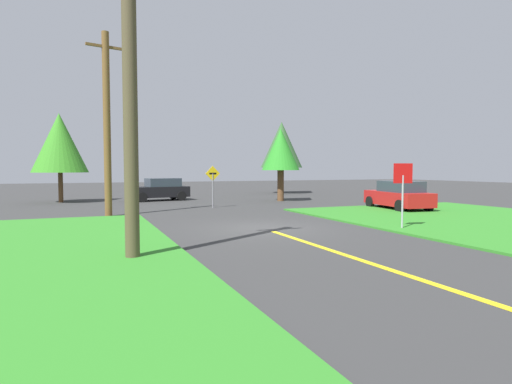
# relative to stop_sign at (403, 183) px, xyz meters

# --- Properties ---
(ground_plane) EXTENTS (120.00, 120.00, 0.00)m
(ground_plane) POSITION_rel_stop_sign_xyz_m (-4.66, 2.47, -1.76)
(ground_plane) COLOR #343434
(lane_stripe_center) EXTENTS (0.20, 14.00, 0.01)m
(lane_stripe_center) POSITION_rel_stop_sign_xyz_m (-4.66, -5.53, -1.75)
(lane_stripe_center) COLOR yellow
(lane_stripe_center) RESTS_ON ground
(stop_sign) EXTENTS (0.73, 0.21, 2.50)m
(stop_sign) POSITION_rel_stop_sign_xyz_m (0.00, 0.00, 0.00)
(stop_sign) COLOR #9EA0A8
(stop_sign) RESTS_ON ground
(car_approaching_junction) EXTENTS (4.41, 2.47, 1.62)m
(car_approaching_junction) POSITION_rel_stop_sign_xyz_m (-5.91, 18.37, -0.96)
(car_approaching_junction) COLOR black
(car_approaching_junction) RESTS_ON ground
(car_on_crossroad) EXTENTS (2.42, 4.60, 1.62)m
(car_on_crossroad) POSITION_rel_stop_sign_xyz_m (5.32, 6.25, -0.96)
(car_on_crossroad) COLOR red
(car_on_crossroad) RESTS_ON ground
(utility_pole_near) EXTENTS (1.80, 0.36, 8.84)m
(utility_pole_near) POSITION_rel_stop_sign_xyz_m (-9.95, -1.47, 2.74)
(utility_pole_near) COLOR #4D412D
(utility_pole_near) RESTS_ON ground
(utility_pole_mid) EXTENTS (1.79, 0.49, 8.79)m
(utility_pole_mid) POSITION_rel_stop_sign_xyz_m (-9.94, 9.04, 2.73)
(utility_pole_mid) COLOR brown
(utility_pole_mid) RESTS_ON ground
(direction_sign) EXTENTS (0.90, 0.15, 2.48)m
(direction_sign) POSITION_rel_stop_sign_xyz_m (-3.99, 11.38, -0.22)
(direction_sign) COLOR slate
(direction_sign) RESTS_ON ground
(oak_tree_left) EXTENTS (3.67, 3.67, 6.09)m
(oak_tree_left) POSITION_rel_stop_sign_xyz_m (-12.47, 19.26, 2.30)
(oak_tree_left) COLOR brown
(oak_tree_left) RESTS_ON ground
(pine_tree_center) EXTENTS (2.69, 2.69, 5.17)m
(pine_tree_center) POSITION_rel_stop_sign_xyz_m (2.04, 14.66, 1.87)
(pine_tree_center) COLOR brown
(pine_tree_center) RESTS_ON ground
(oak_tree_right) EXTENTS (3.88, 3.88, 6.70)m
(oak_tree_right) POSITION_rel_stop_sign_xyz_m (6.23, 23.12, 2.78)
(oak_tree_right) COLOR brown
(oak_tree_right) RESTS_ON ground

